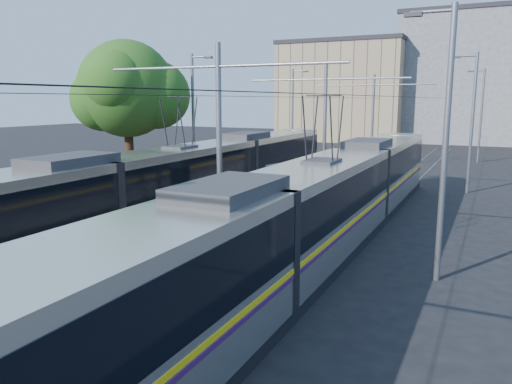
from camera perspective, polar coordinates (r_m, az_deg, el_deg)
The scene contains 13 objects.
ground at distance 12.63m, azimuth -23.05°, elevation -15.54°, with size 160.00×160.00×0.00m, color black.
platform at distance 26.37m, azimuth 5.66°, elevation -0.97°, with size 4.00×50.00×0.30m, color gray.
tactile_strip_left at distance 26.86m, azimuth 2.76°, elevation -0.39°, with size 0.70×50.00×0.01m, color gray.
tactile_strip_right at distance 25.89m, azimuth 8.68°, elevation -0.91°, with size 0.70×50.00×0.01m, color gray.
rails at distance 26.40m, azimuth 5.65°, elevation -1.26°, with size 8.71×70.00×0.03m.
tram_left at distance 22.27m, azimuth -8.56°, elevation 0.91°, with size 2.43×31.53×5.50m.
tram_right at distance 17.10m, azimuth 7.42°, elevation -1.45°, with size 2.43×32.40×5.50m.
catenary at distance 23.21m, azimuth 3.41°, elevation 8.39°, with size 9.20×70.00×7.00m.
street_lamps at distance 29.66m, azimuth 8.48°, elevation 8.09°, with size 15.18×38.22×8.00m.
shelter at distance 22.19m, azimuth 2.43°, elevation 0.40°, with size 0.83×1.13×2.26m.
tree at distance 29.44m, azimuth -13.72°, elevation 11.16°, with size 5.97×5.52×8.67m.
building_left at distance 69.89m, azimuth 10.27°, elevation 11.24°, with size 16.32×12.24×12.95m.
building_centre at distance 71.41m, azimuth 23.95°, elevation 11.79°, with size 18.36×14.28×16.14m.
Camera 1 is at (8.80, -7.30, 5.37)m, focal length 35.00 mm.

